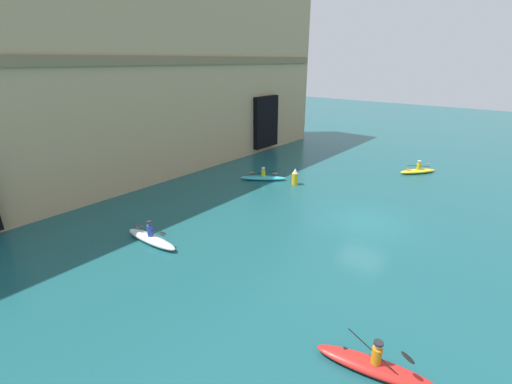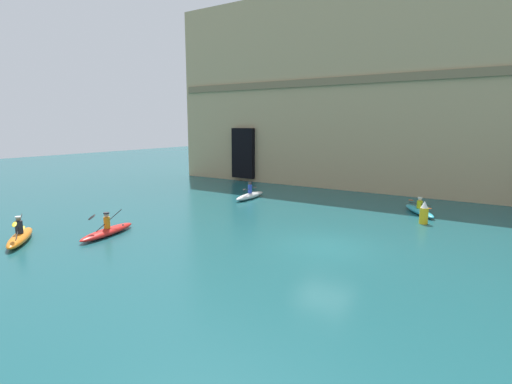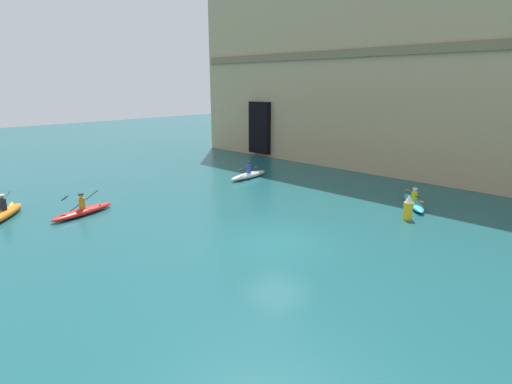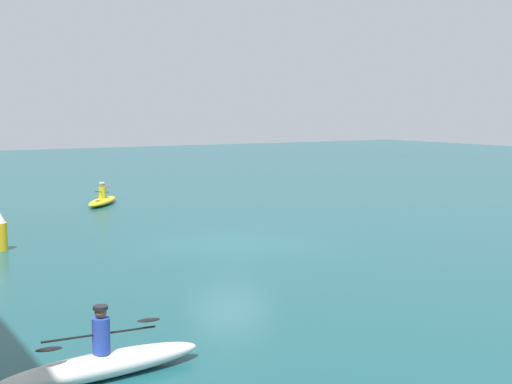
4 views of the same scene
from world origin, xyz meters
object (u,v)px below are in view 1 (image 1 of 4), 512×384
(marker_buoy, at_px, (295,177))
(kayak_white, at_px, (151,238))
(kayak_yellow, at_px, (418,171))
(kayak_red, at_px, (375,366))
(kayak_cyan, at_px, (263,178))

(marker_buoy, bearing_deg, kayak_white, 176.14)
(kayak_white, relative_size, marker_buoy, 2.84)
(kayak_yellow, height_order, kayak_red, kayak_red)
(kayak_cyan, height_order, kayak_red, kayak_red)
(kayak_yellow, bearing_deg, kayak_red, -129.98)
(kayak_cyan, relative_size, marker_buoy, 2.60)
(kayak_cyan, height_order, kayak_yellow, kayak_yellow)
(kayak_white, bearing_deg, kayak_cyan, 94.77)
(kayak_white, relative_size, kayak_red, 0.99)
(kayak_red, height_order, marker_buoy, marker_buoy)
(kayak_yellow, height_order, marker_buoy, marker_buoy)
(kayak_cyan, distance_m, kayak_red, 17.75)
(marker_buoy, bearing_deg, kayak_red, -138.42)
(marker_buoy, bearing_deg, kayak_cyan, 106.48)
(kayak_yellow, bearing_deg, marker_buoy, -178.20)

